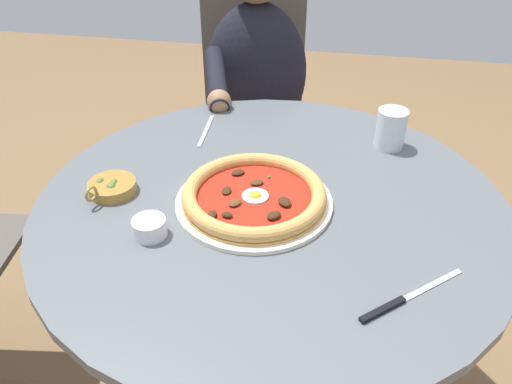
% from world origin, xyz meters
% --- Properties ---
extents(dining_table, '(1.01, 1.01, 0.71)m').
position_xyz_m(dining_table, '(0.00, 0.00, 0.55)').
color(dining_table, '#565B60').
rests_on(dining_table, ground).
extents(pizza_on_plate, '(0.33, 0.33, 0.04)m').
position_xyz_m(pizza_on_plate, '(-0.03, 0.03, 0.73)').
color(pizza_on_plate, white).
rests_on(pizza_on_plate, dining_table).
extents(water_glass, '(0.07, 0.07, 0.10)m').
position_xyz_m(water_glass, '(0.28, -0.25, 0.75)').
color(water_glass, silver).
rests_on(water_glass, dining_table).
extents(steak_knife, '(0.16, 0.18, 0.01)m').
position_xyz_m(steak_knife, '(-0.26, -0.26, 0.71)').
color(steak_knife, silver).
rests_on(steak_knife, dining_table).
extents(ramekin_capers, '(0.07, 0.07, 0.04)m').
position_xyz_m(ramekin_capers, '(-0.17, 0.21, 0.73)').
color(ramekin_capers, white).
rests_on(ramekin_capers, dining_table).
extents(olive_pan, '(0.13, 0.10, 0.05)m').
position_xyz_m(olive_pan, '(-0.04, 0.34, 0.72)').
color(olive_pan, olive).
rests_on(olive_pan, dining_table).
extents(fork_utensil, '(0.17, 0.02, 0.00)m').
position_xyz_m(fork_utensil, '(0.27, 0.22, 0.71)').
color(fork_utensil, '#BCBCC1').
rests_on(fork_utensil, dining_table).
extents(diner_person, '(0.54, 0.40, 1.09)m').
position_xyz_m(diner_person, '(0.73, 0.18, 0.48)').
color(diner_person, '#282833').
rests_on(diner_person, ground).
extents(cafe_chair_diner, '(0.52, 0.52, 0.88)m').
position_xyz_m(cafe_chair_diner, '(0.88, 0.21, 0.52)').
color(cafe_chair_diner, '#504A45').
rests_on(cafe_chair_diner, ground).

